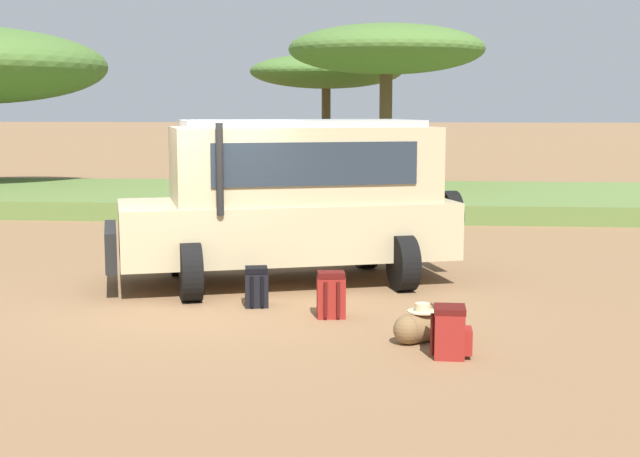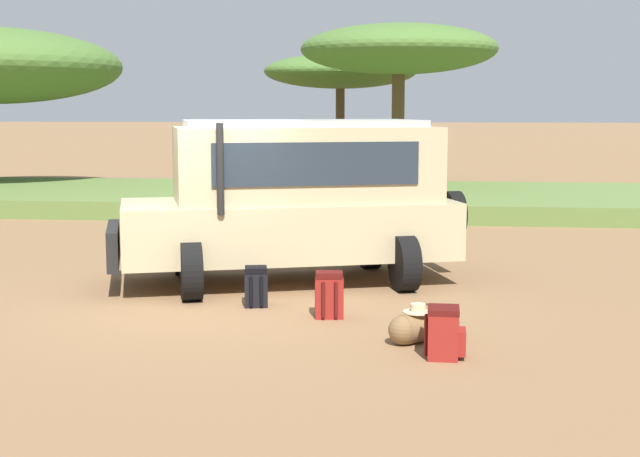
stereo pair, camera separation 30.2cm
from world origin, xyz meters
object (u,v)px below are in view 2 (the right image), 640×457
at_px(backpack_near_rear_wheel, 256,287).
at_px(duffel_bag_low_black_case, 424,326).
at_px(safari_vehicle, 296,197).
at_px(backpack_beside_front_wheel, 444,333).
at_px(backpack_cluster_center, 329,295).
at_px(acacia_tree_centre_back, 399,50).
at_px(acacia_tree_left_mid, 340,72).

distance_m(backpack_near_rear_wheel, duffel_bag_low_black_case, 2.71).
relative_size(safari_vehicle, backpack_beside_front_wheel, 10.02).
distance_m(backpack_cluster_center, duffel_bag_low_black_case, 1.57).
relative_size(backpack_beside_front_wheel, duffel_bag_low_black_case, 0.67).
xyz_separation_m(backpack_near_rear_wheel, duffel_bag_low_black_case, (2.22, -1.55, -0.08)).
distance_m(backpack_beside_front_wheel, acacia_tree_centre_back, 16.89).
distance_m(backpack_beside_front_wheel, duffel_bag_low_black_case, 0.70).
bearing_deg(acacia_tree_centre_back, backpack_cluster_center, -91.60).
relative_size(backpack_beside_front_wheel, acacia_tree_centre_back, 0.10).
height_order(backpack_near_rear_wheel, acacia_tree_left_mid, acacia_tree_left_mid).
xyz_separation_m(safari_vehicle, duffel_bag_low_black_case, (1.93, -3.24, -1.12)).
bearing_deg(backpack_cluster_center, backpack_beside_front_wheel, -50.17).
relative_size(safari_vehicle, acacia_tree_left_mid, 1.04).
xyz_separation_m(acacia_tree_left_mid, acacia_tree_centre_back, (2.14, -5.23, 0.38)).
relative_size(backpack_beside_front_wheel, backpack_near_rear_wheel, 1.02).
bearing_deg(safari_vehicle, backpack_near_rear_wheel, -99.91).
bearing_deg(safari_vehicle, duffel_bag_low_black_case, -59.25).
height_order(duffel_bag_low_black_case, acacia_tree_centre_back, acacia_tree_centre_back).
bearing_deg(duffel_bag_low_black_case, safari_vehicle, 120.75).
xyz_separation_m(backpack_cluster_center, acacia_tree_left_mid, (-1.73, 19.94, 3.57)).
bearing_deg(backpack_cluster_center, duffel_bag_low_black_case, -40.40).
height_order(backpack_near_rear_wheel, duffel_bag_low_black_case, backpack_near_rear_wheel).
distance_m(backpack_cluster_center, acacia_tree_centre_back, 15.24).
xyz_separation_m(backpack_near_rear_wheel, acacia_tree_left_mid, (-0.70, 19.40, 3.59)).
bearing_deg(backpack_near_rear_wheel, duffel_bag_low_black_case, -34.95).
bearing_deg(acacia_tree_centre_back, acacia_tree_left_mid, 112.29).
xyz_separation_m(duffel_bag_low_black_case, acacia_tree_centre_back, (-0.78, 15.73, 4.06)).
xyz_separation_m(backpack_cluster_center, backpack_near_rear_wheel, (-1.03, 0.54, -0.03)).
xyz_separation_m(safari_vehicle, backpack_near_rear_wheel, (-0.29, -1.69, -1.04)).
distance_m(safari_vehicle, acacia_tree_left_mid, 17.93).
xyz_separation_m(backpack_cluster_center, acacia_tree_centre_back, (0.41, 14.71, 3.95)).
height_order(backpack_cluster_center, acacia_tree_centre_back, acacia_tree_centre_back).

